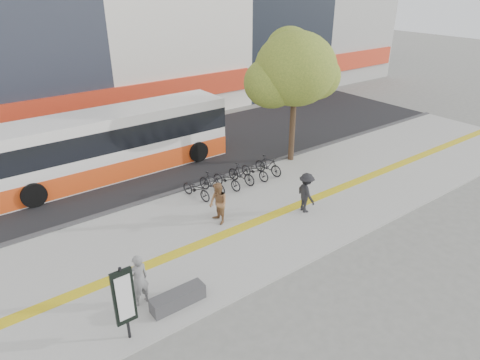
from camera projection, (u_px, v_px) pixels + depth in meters
ground at (229, 255)px, 14.46m from camera, size 120.00×120.00×0.00m
sidewalk at (205, 234)px, 15.52m from camera, size 40.00×7.00×0.08m
tactile_strip at (212, 239)px, 15.14m from camera, size 40.00×0.45×0.01m
street at (122, 167)px, 20.94m from camera, size 40.00×8.00×0.06m
curb at (160, 197)px, 18.04m from camera, size 40.00×0.25×0.14m
bench at (178, 298)px, 12.06m from camera, size 1.60×0.45×0.45m
signboard at (124, 298)px, 10.51m from camera, size 0.55×0.10×2.20m
street_tree at (293, 70)px, 19.86m from camera, size 4.40×3.80×6.31m
bus at (112, 145)px, 19.70m from camera, size 11.06×2.62×2.94m
bicycle_row at (234, 177)px, 18.81m from camera, size 4.70×1.65×0.92m
seated_woman at (139, 280)px, 11.88m from camera, size 0.63×0.45×1.62m
pedestrian_tan at (218, 204)px, 15.84m from camera, size 0.67×0.83×1.61m
pedestrian_dark at (306, 193)px, 16.62m from camera, size 0.83×1.16×1.62m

